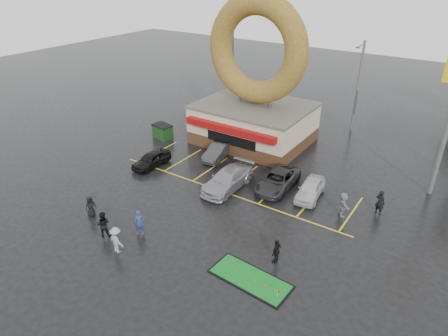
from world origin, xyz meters
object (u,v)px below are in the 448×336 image
Objects in this scene: streetlight_left at (232,68)px; car_dgrey at (218,151)px; car_grey at (277,180)px; person_cameraman at (277,251)px; donut_shop at (255,96)px; putting_green at (250,279)px; car_silver at (228,179)px; dumpster at (163,132)px; person_blue at (139,223)px; streetlight_mid at (358,85)px; car_white at (310,189)px; car_black at (151,159)px.

car_dgrey is (6.30, -11.92, -4.12)m from streetlight_left.
person_cameraman is (3.86, -7.63, 0.11)m from car_grey.
donut_shop is 19.51m from putting_green.
person_cameraman is at bearing -49.08° from car_dgrey.
streetlight_left is at bearing 125.06° from putting_green.
car_silver is 2.89× the size of dumpster.
car_dgrey reaches higher than dumpster.
person_blue is (-1.44, -7.96, 0.11)m from car_silver.
streetlight_mid is 1.86× the size of car_grey.
person_cameraman is at bearing -23.51° from person_blue.
car_dgrey is at bearing 163.32° from car_white.
streetlight_mid reaches higher than car_silver.
car_grey is 10.30m from putting_green.
streetlight_mid is 21.26m from car_black.
person_cameraman is (9.94, -14.40, -3.68)m from donut_shop.
car_silver is at bearing -58.01° from streetlight_left.
car_dgrey is at bearing 60.54° from person_blue.
streetlight_mid is at bearing 4.09° from streetlight_left.
car_silver is 6.24m from car_white.
car_white is (13.15, 2.91, 0.02)m from car_black.
donut_shop reaches higher than car_dgrey.
streetlight_mid is at bearing 76.61° from car_silver.
car_black is 2.17× the size of person_blue.
car_silver is 8.09m from person_blue.
dumpster is at bearing 165.37° from car_white.
car_silver is at bearing 6.48° from car_black.
person_blue is 1.11× the size of person_cameraman.
person_blue is (5.93, -7.40, 0.23)m from car_black.
car_dgrey is at bearing -128.83° from person_cameraman.
streetlight_mid reaches higher than putting_green.
car_silver reaches higher than putting_green.
car_white is at bearing 2.46° from dumpster.
car_grey is (3.18, 2.14, -0.08)m from car_silver.
dumpster is (-14.77, -12.32, -4.13)m from streetlight_mid.
putting_green is (9.44, -16.48, -4.43)m from donut_shop.
person_cameraman is 2.26m from putting_green.
dumpster is at bearing 157.25° from car_silver.
streetlight_mid is at bearing 58.73° from car_black.
car_black is 10.89m from car_grey.
streetlight_left is 2.25× the size of car_dgrey.
streetlight_left is 14.04m from streetlight_mid.
car_white is (8.68, -6.56, -3.81)m from donut_shop.
putting_green is (16.44, -23.43, -4.75)m from streetlight_left.
streetlight_mid is at bearing -169.77° from person_cameraman.
person_blue is at bearing -49.19° from car_black.
streetlight_mid reaches higher than person_cameraman.
donut_shop is 1.50× the size of streetlight_left.
donut_shop is 7.80× the size of person_blue.
putting_green is (2.44, -24.43, -4.75)m from streetlight_mid.
car_white is 9.97m from putting_green.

